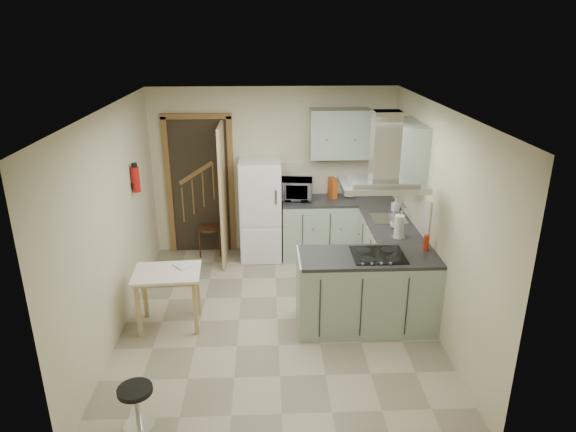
{
  "coord_description": "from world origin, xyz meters",
  "views": [
    {
      "loc": [
        -0.11,
        -5.33,
        3.31
      ],
      "look_at": [
        0.15,
        0.45,
        1.15
      ],
      "focal_mm": 32.0,
      "sensor_mm": 36.0,
      "label": 1
    }
  ],
  "objects_px": {
    "bentwood_chair": "(210,228)",
    "stool": "(137,407)",
    "drop_leaf_table": "(169,299)",
    "fridge": "(261,210)",
    "microwave": "(294,189)",
    "extractor_hood": "(383,185)",
    "peninsula": "(367,291)"
  },
  "relations": [
    {
      "from": "extractor_hood",
      "to": "drop_leaf_table",
      "type": "bearing_deg",
      "value": 177.54
    },
    {
      "from": "fridge",
      "to": "bentwood_chair",
      "type": "relative_size",
      "value": 1.77
    },
    {
      "from": "drop_leaf_table",
      "to": "stool",
      "type": "height_order",
      "value": "drop_leaf_table"
    },
    {
      "from": "peninsula",
      "to": "drop_leaf_table",
      "type": "height_order",
      "value": "peninsula"
    },
    {
      "from": "bentwood_chair",
      "to": "microwave",
      "type": "relative_size",
      "value": 1.58
    },
    {
      "from": "microwave",
      "to": "bentwood_chair",
      "type": "bearing_deg",
      "value": -177.91
    },
    {
      "from": "fridge",
      "to": "drop_leaf_table",
      "type": "height_order",
      "value": "fridge"
    },
    {
      "from": "peninsula",
      "to": "fridge",
      "type": "bearing_deg",
      "value": 121.74
    },
    {
      "from": "stool",
      "to": "bentwood_chair",
      "type": "bearing_deg",
      "value": 85.66
    },
    {
      "from": "bentwood_chair",
      "to": "peninsula",
      "type": "bearing_deg",
      "value": -49.55
    },
    {
      "from": "drop_leaf_table",
      "to": "bentwood_chair",
      "type": "bearing_deg",
      "value": 79.24
    },
    {
      "from": "peninsula",
      "to": "stool",
      "type": "relative_size",
      "value": 3.82
    },
    {
      "from": "fridge",
      "to": "drop_leaf_table",
      "type": "relative_size",
      "value": 2.02
    },
    {
      "from": "drop_leaf_table",
      "to": "stool",
      "type": "bearing_deg",
      "value": -93.66
    },
    {
      "from": "stool",
      "to": "microwave",
      "type": "height_order",
      "value": "microwave"
    },
    {
      "from": "drop_leaf_table",
      "to": "microwave",
      "type": "bearing_deg",
      "value": 48.03
    },
    {
      "from": "extractor_hood",
      "to": "stool",
      "type": "relative_size",
      "value": 2.22
    },
    {
      "from": "fridge",
      "to": "stool",
      "type": "height_order",
      "value": "fridge"
    },
    {
      "from": "bentwood_chair",
      "to": "drop_leaf_table",
      "type": "bearing_deg",
      "value": -100.33
    },
    {
      "from": "drop_leaf_table",
      "to": "bentwood_chair",
      "type": "distance_m",
      "value": 2.05
    },
    {
      "from": "extractor_hood",
      "to": "bentwood_chair",
      "type": "height_order",
      "value": "extractor_hood"
    },
    {
      "from": "bentwood_chair",
      "to": "stool",
      "type": "xyz_separation_m",
      "value": [
        -0.28,
        -3.64,
        -0.22
      ]
    },
    {
      "from": "fridge",
      "to": "peninsula",
      "type": "distance_m",
      "value": 2.35
    },
    {
      "from": "extractor_hood",
      "to": "microwave",
      "type": "height_order",
      "value": "extractor_hood"
    },
    {
      "from": "fridge",
      "to": "drop_leaf_table",
      "type": "bearing_deg",
      "value": -119.16
    },
    {
      "from": "peninsula",
      "to": "stool",
      "type": "bearing_deg",
      "value": -146.44
    },
    {
      "from": "drop_leaf_table",
      "to": "fridge",
      "type": "bearing_deg",
      "value": 57.56
    },
    {
      "from": "bentwood_chair",
      "to": "stool",
      "type": "relative_size",
      "value": 2.08
    },
    {
      "from": "fridge",
      "to": "microwave",
      "type": "distance_m",
      "value": 0.58
    },
    {
      "from": "fridge",
      "to": "microwave",
      "type": "xyz_separation_m",
      "value": [
        0.49,
        0.04,
        0.3
      ]
    },
    {
      "from": "extractor_hood",
      "to": "bentwood_chair",
      "type": "distance_m",
      "value": 3.26
    },
    {
      "from": "extractor_hood",
      "to": "drop_leaf_table",
      "type": "height_order",
      "value": "extractor_hood"
    }
  ]
}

